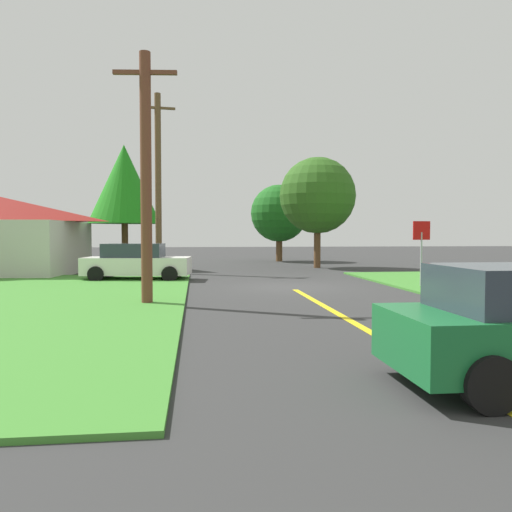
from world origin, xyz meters
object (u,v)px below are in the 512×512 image
at_px(oak_tree_right, 124,184).
at_px(stop_sign, 421,241).
at_px(utility_pole_near, 146,176).
at_px(oak_tree_left, 279,213).
at_px(utility_pole_mid, 158,182).
at_px(parked_car_near_building, 137,262).
at_px(pine_tree_center, 317,196).

bearing_deg(oak_tree_right, stop_sign, -42.03).
height_order(stop_sign, utility_pole_near, utility_pole_near).
distance_m(stop_sign, utility_pole_near, 10.69).
bearing_deg(utility_pole_near, oak_tree_left, 71.35).
relative_size(utility_pole_mid, oak_tree_left, 1.63).
distance_m(parked_car_near_building, pine_tree_center, 12.62).
relative_size(parked_car_near_building, utility_pole_mid, 0.51).
bearing_deg(stop_sign, utility_pole_mid, -45.13).
xyz_separation_m(utility_pole_near, oak_tree_left, (7.54, 22.36, -0.12)).
height_order(parked_car_near_building, pine_tree_center, pine_tree_center).
bearing_deg(utility_pole_mid, parked_car_near_building, -99.51).
relative_size(stop_sign, parked_car_near_building, 0.53).
relative_size(parked_car_near_building, pine_tree_center, 0.71).
bearing_deg(utility_pole_near, oak_tree_right, 100.11).
height_order(stop_sign, parked_car_near_building, stop_sign).
distance_m(parked_car_near_building, oak_tree_right, 8.19).
bearing_deg(oak_tree_left, stop_sign, -82.86).
distance_m(utility_pole_mid, oak_tree_right, 3.62).
relative_size(stop_sign, utility_pole_near, 0.35).
height_order(stop_sign, oak_tree_left, oak_tree_left).
bearing_deg(stop_sign, parked_car_near_building, -27.74).
distance_m(stop_sign, utility_pole_mid, 13.70).
relative_size(stop_sign, utility_pole_mid, 0.27).
xyz_separation_m(parked_car_near_building, oak_tree_left, (8.75, 14.44, 2.76)).
height_order(utility_pole_mid, pine_tree_center, utility_pole_mid).
relative_size(pine_tree_center, oak_tree_right, 0.93).
height_order(parked_car_near_building, oak_tree_left, oak_tree_left).
xyz_separation_m(pine_tree_center, oak_tree_right, (-11.30, -0.10, 0.53)).
bearing_deg(parked_car_near_building, pine_tree_center, 41.55).
height_order(oak_tree_left, oak_tree_right, oak_tree_right).
relative_size(utility_pole_mid, pine_tree_center, 1.40).
bearing_deg(stop_sign, pine_tree_center, -90.08).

